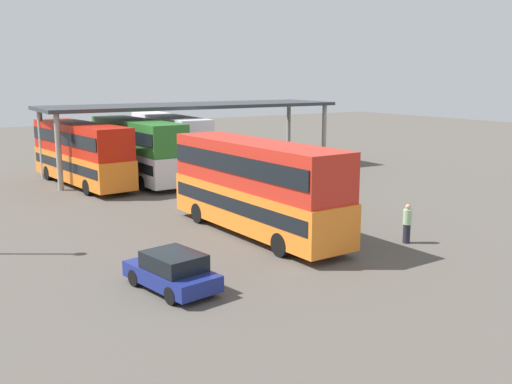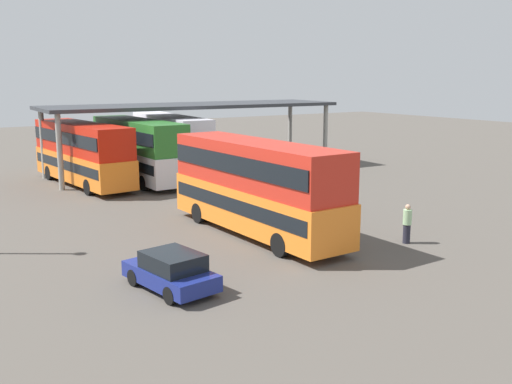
% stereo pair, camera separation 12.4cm
% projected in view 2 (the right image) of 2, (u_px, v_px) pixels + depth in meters
% --- Properties ---
extents(ground_plane, '(140.00, 140.00, 0.00)m').
position_uv_depth(ground_plane, '(294.00, 246.00, 25.37)').
color(ground_plane, '#534D46').
extents(double_decker_main, '(2.83, 11.04, 4.32)m').
position_uv_depth(double_decker_main, '(256.00, 184.00, 26.82)').
color(double_decker_main, orange).
rests_on(double_decker_main, ground_plane).
extents(parked_hatchback, '(2.23, 3.90, 1.35)m').
position_uv_depth(parked_hatchback, '(171.00, 271.00, 20.06)').
color(parked_hatchback, navy).
rests_on(parked_hatchback, ground_plane).
extents(double_decker_near_canopy, '(3.50, 11.40, 4.16)m').
position_uv_depth(double_decker_near_canopy, '(82.00, 151.00, 39.07)').
color(double_decker_near_canopy, orange).
rests_on(double_decker_near_canopy, ground_plane).
extents(double_decker_mid_row, '(2.74, 11.19, 4.27)m').
position_uv_depth(double_decker_mid_row, '(138.00, 148.00, 40.49)').
color(double_decker_mid_row, silver).
rests_on(double_decker_mid_row, ground_plane).
extents(double_decker_far_right, '(3.41, 11.75, 4.28)m').
position_uv_depth(double_decker_far_right, '(171.00, 141.00, 44.64)').
color(double_decker_far_right, navy).
rests_on(double_decker_far_right, ground_plane).
extents(depot_canopy, '(22.70, 7.18, 5.15)m').
position_uv_depth(depot_canopy, '(194.00, 108.00, 44.40)').
color(depot_canopy, '#33353A').
rests_on(depot_canopy, ground_plane).
extents(pedestrian_waiting, '(0.38, 0.38, 1.75)m').
position_uv_depth(pedestrian_waiting, '(407.00, 224.00, 25.64)').
color(pedestrian_waiting, '#262633').
rests_on(pedestrian_waiting, ground_plane).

